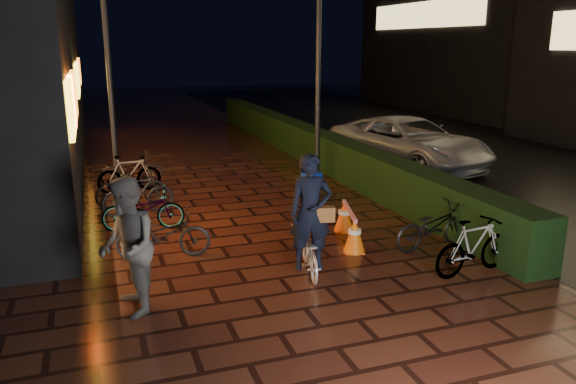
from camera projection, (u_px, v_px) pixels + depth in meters
name	position (u px, v px, depth m)	size (l,w,h in m)	color
ground	(301.00, 261.00, 9.53)	(80.00, 80.00, 0.00)	#381911
asphalt_road	(521.00, 165.00, 16.96)	(11.00, 60.00, 0.01)	black
hedge	(310.00, 144.00, 17.75)	(0.70, 20.00, 1.00)	black
bystander_person	(127.00, 247.00, 7.48)	(0.93, 0.72, 1.91)	#515153
van	(408.00, 143.00, 16.60)	(2.42, 5.24, 1.46)	silver
lamp_post_hedge	(318.00, 75.00, 14.65)	(0.48, 0.22, 5.06)	black
lamp_post_sf	(109.00, 74.00, 14.52)	(0.49, 0.16, 5.09)	black
cyclist	(310.00, 231.00, 8.82)	(0.78, 1.44, 1.97)	silver
traffic_barrier	(349.00, 225.00, 10.44)	(0.73, 1.53, 0.62)	orange
cart_assembly	(311.00, 180.00, 12.99)	(0.62, 0.66, 0.99)	black
parked_bikes_storefront	(138.00, 192.00, 12.24)	(1.93, 6.20, 0.93)	black
parked_bikes_hedge	(450.00, 235.00, 9.51)	(1.67, 1.91, 0.93)	black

